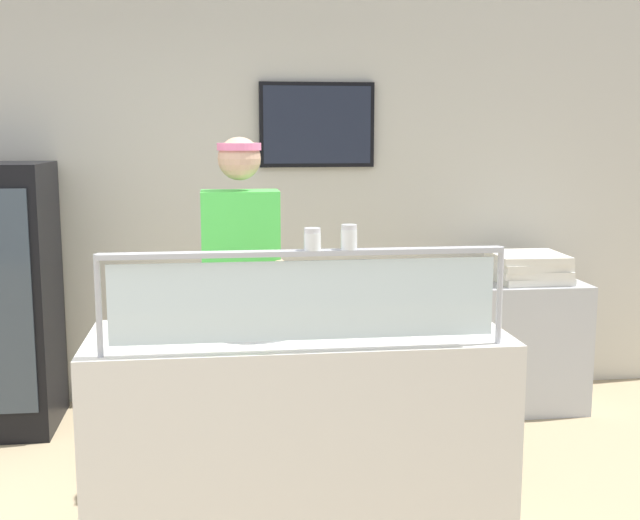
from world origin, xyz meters
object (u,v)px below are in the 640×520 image
(worker_figure, at_px, (242,290))
(pizza_tray, at_px, (253,328))
(parmesan_shaker, at_px, (312,241))
(pepper_flake_shaker, at_px, (349,239))
(pizza_server, at_px, (255,324))
(pizza_box_stack, at_px, (528,267))

(worker_figure, bearing_deg, pizza_tray, -88.16)
(parmesan_shaker, bearing_deg, pizza_tray, 125.33)
(pepper_flake_shaker, height_order, worker_figure, worker_figure)
(pizza_server, distance_m, pizza_box_stack, 2.44)
(parmesan_shaker, xyz_separation_m, worker_figure, (-0.24, 0.95, -0.37))
(pizza_tray, relative_size, worker_figure, 0.23)
(pizza_box_stack, bearing_deg, pizza_server, -138.76)
(pizza_server, xyz_separation_m, worker_figure, (-0.03, 0.66, 0.02))
(pepper_flake_shaker, bearing_deg, pizza_tray, 139.42)
(pizza_server, bearing_deg, pizza_box_stack, 58.18)
(pizza_server, bearing_deg, pepper_flake_shaker, -22.60)
(pizza_tray, xyz_separation_m, worker_figure, (-0.02, 0.64, 0.04))
(pizza_tray, bearing_deg, worker_figure, 91.84)
(parmesan_shaker, height_order, worker_figure, worker_figure)
(worker_figure, relative_size, pizza_box_stack, 3.70)
(pizza_server, bearing_deg, pizza_tray, 135.40)
(pepper_flake_shaker, bearing_deg, parmesan_shaker, 180.00)
(worker_figure, bearing_deg, pepper_flake_shaker, -68.23)
(pepper_flake_shaker, relative_size, pizza_box_stack, 0.20)
(pizza_tray, distance_m, pizza_server, 0.03)
(parmesan_shaker, bearing_deg, worker_figure, 104.09)
(worker_figure, bearing_deg, parmesan_shaker, -75.91)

